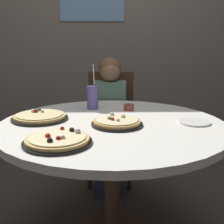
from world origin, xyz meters
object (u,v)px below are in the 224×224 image
at_px(dining_table, 112,137).
at_px(soda_cup, 93,97).
at_px(sauce_bowl, 129,107).
at_px(pizza_cheese, 40,117).
at_px(plate_small, 195,122).
at_px(pizza_pepperoni, 58,140).
at_px(pizza_veggie, 117,122).
at_px(chair_wooden, 111,120).
at_px(diner_child, 110,131).

distance_m(dining_table, soda_cup, 0.42).
distance_m(soda_cup, sauce_bowl, 0.26).
xyz_separation_m(pizza_cheese, plate_small, (0.91, -0.10, -0.01)).
distance_m(pizza_cheese, pizza_pepperoni, 0.47).
relative_size(pizza_veggie, soda_cup, 0.94).
distance_m(chair_wooden, pizza_cheese, 0.94).
distance_m(pizza_cheese, sauce_bowl, 0.60).
distance_m(soda_cup, plate_small, 0.72).
height_order(pizza_veggie, plate_small, pizza_veggie).
bearing_deg(pizza_cheese, sauce_bowl, 22.89).
bearing_deg(pizza_veggie, plate_small, 4.29).
bearing_deg(pizza_pepperoni, sauce_bowl, 60.55).
relative_size(dining_table, plate_small, 7.30).
bearing_deg(diner_child, pizza_cheese, -125.22).
xyz_separation_m(pizza_veggie, pizza_cheese, (-0.46, 0.14, -0.00)).
bearing_deg(plate_small, pizza_cheese, 173.58).
relative_size(chair_wooden, pizza_veggie, 3.28).
xyz_separation_m(pizza_veggie, pizza_pepperoni, (-0.28, -0.30, 0.00)).
height_order(pizza_veggie, pizza_cheese, pizza_cheese).
distance_m(dining_table, sauce_bowl, 0.35).
distance_m(sauce_bowl, plate_small, 0.49).
height_order(pizza_pepperoni, sauce_bowl, pizza_pepperoni).
relative_size(pizza_cheese, soda_cup, 1.09).
bearing_deg(diner_child, chair_wooden, 86.92).
xyz_separation_m(chair_wooden, pizza_pepperoni, (-0.26, -1.23, 0.24)).
height_order(dining_table, sauce_bowl, sauce_bowl).
bearing_deg(pizza_cheese, diner_child, 54.78).
bearing_deg(soda_cup, pizza_veggie, -69.84).
bearing_deg(pizza_cheese, pizza_pepperoni, -67.90).
relative_size(pizza_pepperoni, soda_cup, 1.04).
bearing_deg(pizza_veggie, sauce_bowl, 75.65).
relative_size(pizza_veggie, sauce_bowl, 4.13).
xyz_separation_m(pizza_cheese, pizza_pepperoni, (0.18, -0.44, 0.00)).
relative_size(chair_wooden, plate_small, 5.28).
height_order(soda_cup, plate_small, soda_cup).
height_order(dining_table, plate_small, plate_small).
height_order(pizza_cheese, soda_cup, soda_cup).
xyz_separation_m(dining_table, pizza_cheese, (-0.43, 0.08, 0.10)).
bearing_deg(chair_wooden, sauce_bowl, -78.37).
height_order(chair_wooden, plate_small, chair_wooden).
bearing_deg(pizza_pepperoni, pizza_cheese, 112.10).
height_order(diner_child, sauce_bowl, diner_child).
height_order(pizza_veggie, sauce_bowl, pizza_veggie).
distance_m(pizza_veggie, soda_cup, 0.45).
distance_m(chair_wooden, diner_child, 0.19).
height_order(diner_child, plate_small, diner_child).
xyz_separation_m(chair_wooden, pizza_cheese, (-0.44, -0.79, 0.24)).
height_order(dining_table, chair_wooden, chair_wooden).
bearing_deg(sauce_bowl, chair_wooden, 101.63).
relative_size(diner_child, plate_small, 6.01).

